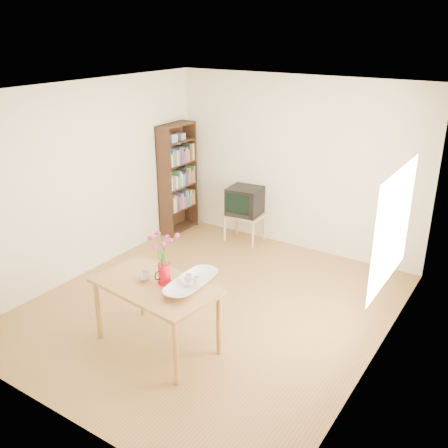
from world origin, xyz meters
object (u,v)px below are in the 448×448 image
Objects in this scene: pitcher at (165,274)px; mug at (144,276)px; table at (155,292)px; bowl at (191,267)px; television at (245,200)px.

mug is (-0.22, -0.07, -0.06)m from pitcher.
table is 2.87× the size of bowl.
table is 6.20× the size of pitcher.
television is at bearing 115.42° from pitcher.
television is (-0.74, 2.87, -0.17)m from pitcher.
television is (-1.02, 2.79, -0.30)m from bowl.
bowl is at bearing 32.67° from table.
table is at bearing -83.15° from television.
mug is at bearing -162.64° from bowl.
pitcher is 0.42× the size of television.
mug is 0.55m from bowl.
mug is at bearing -151.27° from pitcher.
bowl reaches higher than pitcher.
television reaches higher than mug.
mug is at bearing -86.01° from television.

